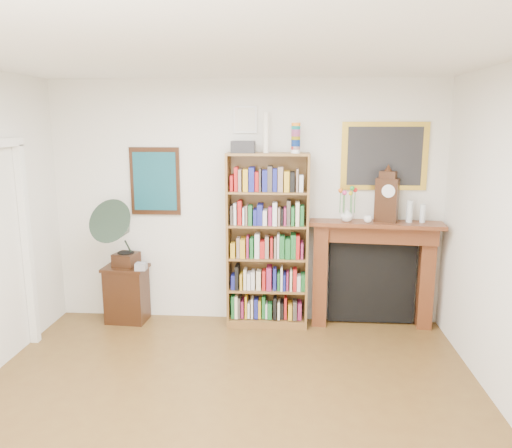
{
  "coord_description": "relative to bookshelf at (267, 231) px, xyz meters",
  "views": [
    {
      "loc": [
        0.51,
        -3.17,
        2.32
      ],
      "look_at": [
        0.18,
        1.6,
        1.34
      ],
      "focal_mm": 35.0,
      "sensor_mm": 36.0,
      "label": 1
    }
  ],
  "objects": [
    {
      "name": "room",
      "position": [
        -0.26,
        -2.32,
        0.28
      ],
      "size": [
        4.51,
        5.01,
        2.81
      ],
      "color": "brown",
      "rests_on": "ground"
    },
    {
      "name": "teal_poster",
      "position": [
        -1.31,
        0.16,
        0.54
      ],
      "size": [
        0.58,
        0.04,
        0.78
      ],
      "color": "black",
      "rests_on": "back_wall"
    },
    {
      "name": "small_picture",
      "position": [
        -0.26,
        0.16,
        1.24
      ],
      "size": [
        0.26,
        0.04,
        0.3
      ],
      "color": "white",
      "rests_on": "back_wall"
    },
    {
      "name": "gilt_painting",
      "position": [
        1.29,
        0.16,
        0.84
      ],
      "size": [
        0.95,
        0.04,
        0.75
      ],
      "color": "gold",
      "rests_on": "back_wall"
    },
    {
      "name": "bookshelf",
      "position": [
        0.0,
        0.0,
        0.0
      ],
      "size": [
        0.92,
        0.33,
        2.29
      ],
      "rotation": [
        0.0,
        0.0,
        0.01
      ],
      "color": "brown",
      "rests_on": "floor"
    },
    {
      "name": "side_cabinet",
      "position": [
        -1.66,
        -0.01,
        -0.78
      ],
      "size": [
        0.51,
        0.39,
        0.67
      ],
      "primitive_type": "cube",
      "rotation": [
        0.0,
        0.0,
        -0.06
      ],
      "color": "black",
      "rests_on": "floor"
    },
    {
      "name": "fireplace",
      "position": [
        1.21,
        0.08,
        -0.38
      ],
      "size": [
        1.49,
        0.48,
        1.24
      ],
      "rotation": [
        0.0,
        0.0,
        -0.09
      ],
      "color": "#532613",
      "rests_on": "floor"
    },
    {
      "name": "gramophone",
      "position": [
        -1.65,
        -0.13,
        0.02
      ],
      "size": [
        0.62,
        0.72,
        0.82
      ],
      "rotation": [
        0.0,
        0.0,
        -0.22
      ],
      "color": "black",
      "rests_on": "side_cabinet"
    },
    {
      "name": "cd_stack",
      "position": [
        -1.43,
        -0.13,
        -0.4
      ],
      "size": [
        0.12,
        0.12,
        0.08
      ],
      "primitive_type": "cube",
      "rotation": [
        0.0,
        0.0,
        0.02
      ],
      "color": "#AFAFBC",
      "rests_on": "side_cabinet"
    },
    {
      "name": "mantel_clock",
      "position": [
        1.31,
        0.03,
        0.39
      ],
      "size": [
        0.27,
        0.21,
        0.56
      ],
      "rotation": [
        0.0,
        0.0,
        -0.39
      ],
      "color": "black",
      "rests_on": "fireplace"
    },
    {
      "name": "flower_vase",
      "position": [
        0.88,
        0.02,
        0.19
      ],
      "size": [
        0.17,
        0.17,
        0.15
      ],
      "primitive_type": "imported",
      "rotation": [
        0.0,
        0.0,
        0.21
      ],
      "color": "silver",
      "rests_on": "fireplace"
    },
    {
      "name": "teacup",
      "position": [
        1.11,
        -0.03,
        0.16
      ],
      "size": [
        0.11,
        0.11,
        0.07
      ],
      "primitive_type": "imported",
      "rotation": [
        0.0,
        0.0,
        -0.18
      ],
      "color": "white",
      "rests_on": "fireplace"
    },
    {
      "name": "bottle_left",
      "position": [
        1.56,
        0.02,
        0.24
      ],
      "size": [
        0.07,
        0.07,
        0.24
      ],
      "primitive_type": "cylinder",
      "color": "silver",
      "rests_on": "fireplace"
    },
    {
      "name": "bottle_right",
      "position": [
        1.71,
        0.02,
        0.22
      ],
      "size": [
        0.06,
        0.06,
        0.2
      ],
      "primitive_type": "cylinder",
      "color": "silver",
      "rests_on": "fireplace"
    }
  ]
}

